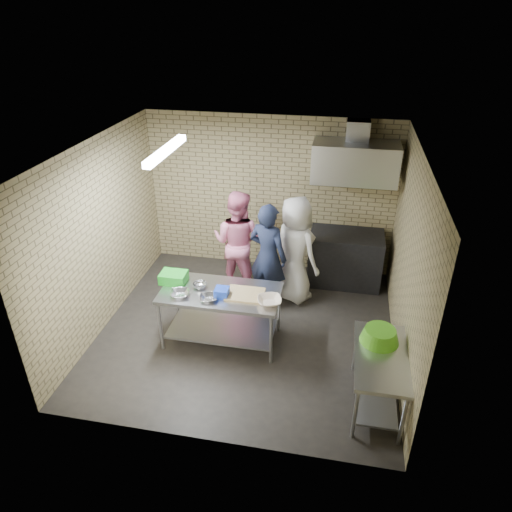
% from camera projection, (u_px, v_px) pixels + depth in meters
% --- Properties ---
extents(floor, '(4.20, 4.20, 0.00)m').
position_uv_depth(floor, '(247.00, 330.00, 6.89)').
color(floor, black).
rests_on(floor, ground).
extents(ceiling, '(4.20, 4.20, 0.00)m').
position_uv_depth(ceiling, '(245.00, 150.00, 5.59)').
color(ceiling, black).
rests_on(ceiling, ground).
extents(back_wall, '(4.20, 0.06, 2.70)m').
position_uv_depth(back_wall, '(270.00, 195.00, 7.96)').
color(back_wall, '#9A8A60').
rests_on(back_wall, ground).
extents(front_wall, '(4.20, 0.06, 2.70)m').
position_uv_depth(front_wall, '(203.00, 345.00, 4.52)').
color(front_wall, '#9A8A60').
rests_on(front_wall, ground).
extents(left_wall, '(0.06, 4.00, 2.70)m').
position_uv_depth(left_wall, '(100.00, 236.00, 6.59)').
color(left_wall, '#9A8A60').
rests_on(left_wall, ground).
extents(right_wall, '(0.06, 4.00, 2.70)m').
position_uv_depth(right_wall, '(408.00, 264.00, 5.89)').
color(right_wall, '#9A8A60').
rests_on(right_wall, ground).
extents(prep_table, '(1.62, 0.81, 0.81)m').
position_uv_depth(prep_table, '(221.00, 316.00, 6.52)').
color(prep_table, '#B3B5BA').
rests_on(prep_table, floor).
extents(side_counter, '(0.60, 1.20, 0.75)m').
position_uv_depth(side_counter, '(377.00, 380.00, 5.47)').
color(side_counter, silver).
rests_on(side_counter, floor).
extents(stove, '(1.20, 0.70, 0.90)m').
position_uv_depth(stove, '(345.00, 258.00, 7.87)').
color(stove, black).
rests_on(stove, floor).
extents(range_hood, '(1.30, 0.60, 0.60)m').
position_uv_depth(range_hood, '(355.00, 162.00, 7.11)').
color(range_hood, silver).
rests_on(range_hood, back_wall).
extents(hood_duct, '(0.35, 0.30, 0.30)m').
position_uv_depth(hood_duct, '(358.00, 130.00, 7.02)').
color(hood_duct, '#A5A8AD').
rests_on(hood_duct, back_wall).
extents(wall_shelf, '(0.80, 0.20, 0.04)m').
position_uv_depth(wall_shelf, '(373.00, 171.00, 7.31)').
color(wall_shelf, '#3F2B19').
rests_on(wall_shelf, back_wall).
extents(fluorescent_fixture, '(0.10, 1.25, 0.08)m').
position_uv_depth(fluorescent_fixture, '(166.00, 150.00, 5.78)').
color(fluorescent_fixture, white).
rests_on(fluorescent_fixture, ceiling).
extents(green_crate, '(0.36, 0.27, 0.14)m').
position_uv_depth(green_crate, '(174.00, 277.00, 6.50)').
color(green_crate, green).
rests_on(green_crate, prep_table).
extents(blue_tub, '(0.18, 0.18, 0.12)m').
position_uv_depth(blue_tub, '(222.00, 292.00, 6.20)').
color(blue_tub, blue).
rests_on(blue_tub, prep_table).
extents(cutting_board, '(0.50, 0.38, 0.03)m').
position_uv_depth(cutting_board, '(245.00, 294.00, 6.24)').
color(cutting_board, tan).
rests_on(cutting_board, prep_table).
extents(mixing_bowl_a, '(0.31, 0.31, 0.06)m').
position_uv_depth(mixing_bowl_a, '(180.00, 294.00, 6.21)').
color(mixing_bowl_a, silver).
rests_on(mixing_bowl_a, prep_table).
extents(mixing_bowl_b, '(0.24, 0.24, 0.06)m').
position_uv_depth(mixing_bowl_b, '(200.00, 285.00, 6.40)').
color(mixing_bowl_b, '#B6B7BD').
rests_on(mixing_bowl_b, prep_table).
extents(mixing_bowl_c, '(0.29, 0.29, 0.06)m').
position_uv_depth(mixing_bowl_c, '(209.00, 298.00, 6.13)').
color(mixing_bowl_c, '#B2B4B9').
rests_on(mixing_bowl_c, prep_table).
extents(ceramic_bowl, '(0.39, 0.39, 0.08)m').
position_uv_depth(ceramic_bowl, '(269.00, 301.00, 6.06)').
color(ceramic_bowl, beige).
rests_on(ceramic_bowl, prep_table).
extents(green_basin, '(0.46, 0.46, 0.17)m').
position_uv_depth(green_basin, '(380.00, 335.00, 5.46)').
color(green_basin, '#59C626').
rests_on(green_basin, side_counter).
extents(bottle_green, '(0.06, 0.06, 0.15)m').
position_uv_depth(bottle_green, '(384.00, 166.00, 7.24)').
color(bottle_green, green).
rests_on(bottle_green, wall_shelf).
extents(man_navy, '(0.73, 0.61, 1.72)m').
position_uv_depth(man_navy, '(268.00, 257.00, 7.07)').
color(man_navy, black).
rests_on(man_navy, floor).
extents(woman_pink, '(0.94, 0.79, 1.72)m').
position_uv_depth(woman_pink, '(237.00, 242.00, 7.51)').
color(woman_pink, pink).
rests_on(woman_pink, floor).
extents(woman_white, '(1.01, 0.96, 1.74)m').
position_uv_depth(woman_white, '(295.00, 250.00, 7.24)').
color(woman_white, white).
rests_on(woman_white, floor).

